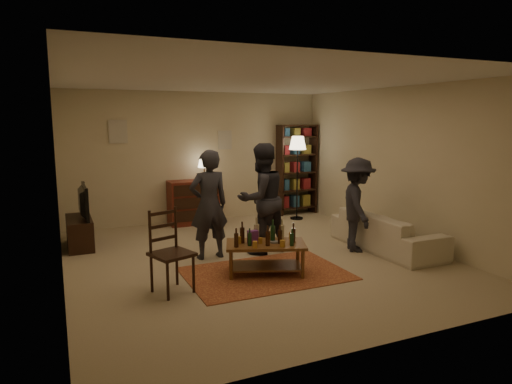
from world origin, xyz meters
TOP-DOWN VIEW (x-y plane):
  - floor at (0.00, 0.00)m, footprint 6.00×6.00m
  - room_shell at (-0.65, 2.98)m, footprint 6.00×6.00m
  - rug at (-0.15, -0.70)m, footprint 2.20×1.50m
  - coffee_table at (-0.16, -0.70)m, footprint 1.23×0.94m
  - dining_chair at (-1.53, -0.79)m, footprint 0.58×0.58m
  - tv_stand at (-2.44, 1.80)m, footprint 0.40×1.00m
  - dresser at (-0.19, 2.71)m, footprint 1.00×0.50m
  - bookshelf at (2.25, 2.78)m, footprint 0.90×0.34m
  - floor_lamp at (1.97, 2.25)m, footprint 0.36×0.36m
  - sofa at (2.20, -0.40)m, footprint 0.81×2.08m
  - person_left at (-0.63, 0.33)m, footprint 0.63×0.43m
  - person_right at (0.22, 0.27)m, footprint 0.99×0.85m
  - person_by_sofa at (1.70, -0.26)m, footprint 0.91×1.13m

SIDE VIEW (x-z plane):
  - floor at x=0.00m, z-range 0.00..0.00m
  - rug at x=-0.15m, z-range 0.00..0.01m
  - sofa at x=2.20m, z-range 0.00..0.61m
  - tv_stand at x=-2.44m, z-range -0.14..0.91m
  - coffee_table at x=-0.16m, z-range 0.00..0.79m
  - dresser at x=-0.19m, z-range -0.20..1.16m
  - dining_chair at x=-1.53m, z-range 0.03..1.09m
  - person_by_sofa at x=1.70m, z-range 0.00..1.53m
  - person_left at x=-0.63m, z-range 0.00..1.69m
  - person_right at x=0.22m, z-range 0.00..1.77m
  - bookshelf at x=2.25m, z-range 0.03..2.04m
  - floor_lamp at x=1.97m, z-range 0.63..2.41m
  - room_shell at x=-0.65m, z-range -1.19..4.81m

